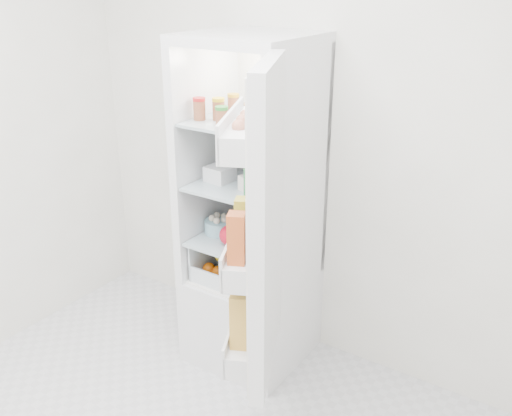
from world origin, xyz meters
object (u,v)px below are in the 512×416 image
Objects in this scene: red_cabbage at (269,231)px; mushroom_bowl at (219,227)px; refrigerator at (256,246)px; fridge_door at (260,233)px.

mushroom_bowl is (-0.32, -0.00, -0.05)m from red_cabbage.
mushroom_bowl is at bearing -179.28° from red_cabbage.
refrigerator is 0.23m from mushroom_bowl.
mushroom_bowl is at bearing 24.70° from fridge_door.
refrigerator is at bearing 9.93° from fridge_door.
refrigerator is 0.26m from red_cabbage.
refrigerator is 11.36× the size of mushroom_bowl.
red_cabbage is (0.15, -0.11, 0.17)m from refrigerator.
red_cabbage is at bearing 0.72° from mushroom_bowl.
refrigerator is 9.93× the size of red_cabbage.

